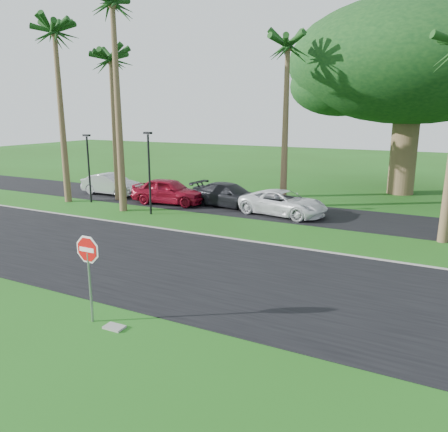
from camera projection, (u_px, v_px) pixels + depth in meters
ground at (144, 282)px, 14.99m from camera, size 120.00×120.00×0.00m
road at (176, 264)px, 16.72m from camera, size 120.00×8.00×0.02m
parking_strip at (274, 211)px, 25.81m from camera, size 120.00×5.00×0.02m
curb at (225, 237)px, 20.22m from camera, size 120.00×0.12×0.06m
stop_sign_near at (88, 261)px, 11.76m from camera, size 1.05×0.07×2.62m
palm_left_far at (55, 36)px, 26.21m from camera, size 5.00×5.00×11.50m
palm_left_mid at (111, 63)px, 27.17m from camera, size 5.00×5.00×10.00m
palm_left_near at (113, 8)px, 23.34m from camera, size 5.00×5.00×12.50m
palm_center at (288, 50)px, 24.99m from camera, size 5.00×5.00×10.50m
canopy_tree at (412, 62)px, 29.30m from camera, size 16.50×16.50×13.12m
streetlight_left at (89, 164)px, 27.75m from camera, size 0.45×0.25×4.34m
streetlight_right at (149, 168)px, 24.40m from camera, size 0.45×0.25×4.64m
car_silver at (112, 185)px, 30.64m from camera, size 4.49×1.63×1.47m
car_red at (169, 191)px, 27.62m from camera, size 4.95×2.42×1.63m
car_dark at (229, 195)px, 26.78m from camera, size 5.11×2.51×1.43m
car_minivan at (283, 203)px, 24.56m from camera, size 5.30×3.06×1.39m
utility_slab at (114, 327)px, 11.78m from camera, size 0.56×0.37×0.06m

